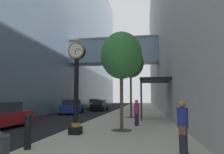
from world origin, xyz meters
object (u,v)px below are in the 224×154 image
(pedestrian_by_clock, at_px, (137,112))
(car_blue_trailing, at_px, (72,107))
(street_tree_mid_near, at_px, (131,63))
(street_clock, at_px, (76,81))
(pedestrian_walking, at_px, (183,125))
(car_white_mid, at_px, (96,104))
(street_tree_near, at_px, (121,56))
(bollard_second, at_px, (28,130))
(car_black_far, at_px, (99,105))

(pedestrian_by_clock, distance_m, car_blue_trailing, 13.14)
(street_tree_mid_near, bearing_deg, street_clock, -102.54)
(street_tree_mid_near, relative_size, pedestrian_by_clock, 3.95)
(street_clock, relative_size, car_blue_trailing, 1.13)
(pedestrian_walking, bearing_deg, car_blue_trailing, 120.10)
(car_white_mid, bearing_deg, car_blue_trailing, -89.13)
(street_tree_near, distance_m, car_blue_trailing, 14.75)
(pedestrian_by_clock, bearing_deg, street_tree_near, -110.28)
(street_tree_near, bearing_deg, street_clock, -143.92)
(street_clock, xyz_separation_m, pedestrian_by_clock, (2.77, 3.45, -1.68))
(bollard_second, distance_m, street_tree_mid_near, 13.26)
(pedestrian_walking, xyz_separation_m, car_white_mid, (-9.86, 29.36, -0.16))
(car_white_mid, height_order, car_blue_trailing, car_white_mid)
(pedestrian_by_clock, relative_size, car_white_mid, 0.40)
(street_tree_near, height_order, car_black_far, street_tree_near)
(bollard_second, height_order, car_white_mid, car_white_mid)
(bollard_second, bearing_deg, street_clock, 78.31)
(street_clock, xyz_separation_m, car_blue_trailing, (-5.22, 13.88, -1.86))
(bollard_second, bearing_deg, pedestrian_by_clock, 62.34)
(car_blue_trailing, bearing_deg, pedestrian_by_clock, -52.53)
(pedestrian_by_clock, bearing_deg, street_tree_mid_near, 97.16)
(street_tree_near, height_order, street_tree_mid_near, street_tree_mid_near)
(pedestrian_walking, distance_m, car_white_mid, 30.97)
(pedestrian_by_clock, bearing_deg, street_clock, -128.78)
(car_white_mid, bearing_deg, pedestrian_walking, -71.44)
(bollard_second, bearing_deg, street_tree_mid_near, 77.67)
(street_tree_near, distance_m, pedestrian_walking, 5.84)
(street_tree_mid_near, bearing_deg, car_blue_trailing, 147.30)
(street_clock, relative_size, street_tree_near, 0.86)
(bollard_second, bearing_deg, car_black_far, 96.61)
(pedestrian_walking, distance_m, car_blue_trailing, 19.27)
(car_white_mid, relative_size, car_black_far, 0.97)
(street_tree_mid_near, bearing_deg, bollard_second, -102.33)
(car_blue_trailing, bearing_deg, bollard_second, -74.81)
(car_white_mid, xyz_separation_m, car_blue_trailing, (0.19, -12.69, -0.03))
(street_tree_near, relative_size, pedestrian_walking, 3.27)
(bollard_second, relative_size, car_white_mid, 0.29)
(street_tree_mid_near, relative_size, pedestrian_walking, 3.89)
(bollard_second, relative_size, car_blue_trailing, 0.29)
(street_tree_mid_near, height_order, car_white_mid, street_tree_mid_near)
(pedestrian_by_clock, xyz_separation_m, car_white_mid, (-8.19, 23.12, -0.15))
(street_tree_near, bearing_deg, bollard_second, -120.59)
(pedestrian_walking, bearing_deg, street_tree_mid_near, 101.27)
(pedestrian_walking, bearing_deg, pedestrian_by_clock, 104.97)
(car_black_far, bearing_deg, car_white_mid, 108.55)
(street_tree_near, distance_m, car_white_mid, 26.38)
(bollard_second, xyz_separation_m, car_blue_trailing, (-4.59, 16.92, 0.05))
(street_clock, relative_size, car_white_mid, 1.14)
(car_white_mid, height_order, car_black_far, car_white_mid)
(street_tree_near, distance_m, pedestrian_by_clock, 3.80)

